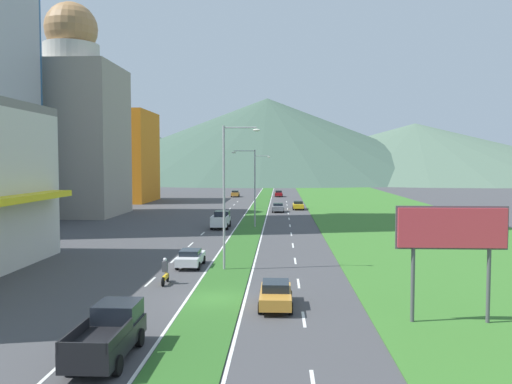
{
  "coord_description": "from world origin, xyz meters",
  "views": [
    {
      "loc": [
        3.87,
        -30.95,
        8.25
      ],
      "look_at": [
        1.04,
        29.28,
        4.81
      ],
      "focal_mm": 36.96,
      "sensor_mm": 36.0,
      "label": 1
    }
  ],
  "objects_px": {
    "street_lamp_near": "(227,189)",
    "car_5": "(278,207)",
    "street_lamp_far": "(257,178)",
    "pickup_truck_1": "(221,220)",
    "car_4": "(279,194)",
    "car_2": "(298,205)",
    "street_lamp_mid": "(252,183)",
    "motorcycle_rider": "(165,273)",
    "car_3": "(235,194)",
    "pickup_truck_0": "(109,334)",
    "car_1": "(276,294)",
    "billboard_roadside": "(452,234)",
    "car_0": "(191,258)"
  },
  "relations": [
    {
      "from": "street_lamp_mid",
      "to": "car_0",
      "type": "distance_m",
      "value": 25.94
    },
    {
      "from": "street_lamp_mid",
      "to": "billboard_roadside",
      "type": "distance_m",
      "value": 41.03
    },
    {
      "from": "car_2",
      "to": "car_3",
      "type": "xyz_separation_m",
      "value": [
        -13.8,
        32.47,
        0.03
      ]
    },
    {
      "from": "car_3",
      "to": "pickup_truck_1",
      "type": "relative_size",
      "value": 0.76
    },
    {
      "from": "street_lamp_mid",
      "to": "street_lamp_far",
      "type": "distance_m",
      "value": 26.37
    },
    {
      "from": "car_2",
      "to": "car_4",
      "type": "relative_size",
      "value": 1.0
    },
    {
      "from": "street_lamp_far",
      "to": "motorcycle_rider",
      "type": "xyz_separation_m",
      "value": [
        -3.57,
        -57.57,
        -4.68
      ]
    },
    {
      "from": "car_5",
      "to": "motorcycle_rider",
      "type": "distance_m",
      "value": 52.31
    },
    {
      "from": "street_lamp_far",
      "to": "car_3",
      "type": "height_order",
      "value": "street_lamp_far"
    },
    {
      "from": "car_0",
      "to": "car_3",
      "type": "height_order",
      "value": "car_3"
    },
    {
      "from": "pickup_truck_0",
      "to": "pickup_truck_1",
      "type": "height_order",
      "value": "same"
    },
    {
      "from": "street_lamp_near",
      "to": "street_lamp_far",
      "type": "bearing_deg",
      "value": 90.19
    },
    {
      "from": "street_lamp_near",
      "to": "car_5",
      "type": "distance_m",
      "value": 47.36
    },
    {
      "from": "car_2",
      "to": "street_lamp_far",
      "type": "bearing_deg",
      "value": -97.05
    },
    {
      "from": "motorcycle_rider",
      "to": "pickup_truck_1",
      "type": "bearing_deg",
      "value": -0.6
    },
    {
      "from": "car_0",
      "to": "pickup_truck_0",
      "type": "xyz_separation_m",
      "value": [
        -0.17,
        -19.25,
        0.27
      ]
    },
    {
      "from": "billboard_roadside",
      "to": "motorcycle_rider",
      "type": "height_order",
      "value": "billboard_roadside"
    },
    {
      "from": "billboard_roadside",
      "to": "motorcycle_rider",
      "type": "bearing_deg",
      "value": 154.24
    },
    {
      "from": "car_3",
      "to": "billboard_roadside",
      "type": "bearing_deg",
      "value": -168.7
    },
    {
      "from": "street_lamp_mid",
      "to": "motorcycle_rider",
      "type": "height_order",
      "value": "street_lamp_mid"
    },
    {
      "from": "street_lamp_far",
      "to": "car_4",
      "type": "distance_m",
      "value": 33.4
    },
    {
      "from": "car_3",
      "to": "car_5",
      "type": "height_order",
      "value": "car_3"
    },
    {
      "from": "car_4",
      "to": "pickup_truck_0",
      "type": "xyz_separation_m",
      "value": [
        -6.79,
        -103.7,
        0.23
      ]
    },
    {
      "from": "street_lamp_mid",
      "to": "car_4",
      "type": "distance_m",
      "value": 59.5
    },
    {
      "from": "car_1",
      "to": "pickup_truck_1",
      "type": "relative_size",
      "value": 0.8
    },
    {
      "from": "street_lamp_near",
      "to": "car_2",
      "type": "height_order",
      "value": "street_lamp_near"
    },
    {
      "from": "car_5",
      "to": "pickup_truck_1",
      "type": "distance_m",
      "value": 22.35
    },
    {
      "from": "car_0",
      "to": "car_5",
      "type": "height_order",
      "value": "car_5"
    },
    {
      "from": "street_lamp_far",
      "to": "car_5",
      "type": "distance_m",
      "value": 8.35
    },
    {
      "from": "car_0",
      "to": "car_1",
      "type": "xyz_separation_m",
      "value": [
        6.81,
        -11.32,
        0.02
      ]
    },
    {
      "from": "car_5",
      "to": "pickup_truck_0",
      "type": "height_order",
      "value": "pickup_truck_0"
    },
    {
      "from": "billboard_roadside",
      "to": "car_1",
      "type": "distance_m",
      "value": 10.08
    },
    {
      "from": "car_3",
      "to": "street_lamp_far",
      "type": "bearing_deg",
      "value": -168.34
    },
    {
      "from": "car_3",
      "to": "motorcycle_rider",
      "type": "bearing_deg",
      "value": -178.11
    },
    {
      "from": "street_lamp_near",
      "to": "car_0",
      "type": "relative_size",
      "value": 2.58
    },
    {
      "from": "pickup_truck_1",
      "to": "car_4",
      "type": "bearing_deg",
      "value": -6.67
    },
    {
      "from": "pickup_truck_1",
      "to": "motorcycle_rider",
      "type": "height_order",
      "value": "pickup_truck_1"
    },
    {
      "from": "street_lamp_mid",
      "to": "motorcycle_rider",
      "type": "relative_size",
      "value": 4.9
    },
    {
      "from": "car_3",
      "to": "pickup_truck_0",
      "type": "xyz_separation_m",
      "value": [
        3.48,
        -102.42,
        0.21
      ]
    },
    {
      "from": "car_1",
      "to": "car_2",
      "type": "bearing_deg",
      "value": 176.93
    },
    {
      "from": "billboard_roadside",
      "to": "motorcycle_rider",
      "type": "relative_size",
      "value": 3.02
    },
    {
      "from": "pickup_truck_1",
      "to": "car_2",
      "type": "bearing_deg",
      "value": -21.96
    },
    {
      "from": "street_lamp_near",
      "to": "car_5",
      "type": "xyz_separation_m",
      "value": [
        3.62,
        46.91,
        -5.45
      ]
    },
    {
      "from": "car_2",
      "to": "car_5",
      "type": "distance_m",
      "value": 6.0
    },
    {
      "from": "street_lamp_far",
      "to": "car_2",
      "type": "distance_m",
      "value": 8.7
    },
    {
      "from": "pickup_truck_0",
      "to": "pickup_truck_1",
      "type": "distance_m",
      "value": 43.84
    },
    {
      "from": "motorcycle_rider",
      "to": "billboard_roadside",
      "type": "bearing_deg",
      "value": -115.76
    },
    {
      "from": "street_lamp_near",
      "to": "street_lamp_far",
      "type": "xyz_separation_m",
      "value": [
        -0.18,
        52.7,
        -0.79
      ]
    },
    {
      "from": "street_lamp_near",
      "to": "car_5",
      "type": "height_order",
      "value": "street_lamp_near"
    },
    {
      "from": "street_lamp_near",
      "to": "car_3",
      "type": "relative_size",
      "value": 2.67
    }
  ]
}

